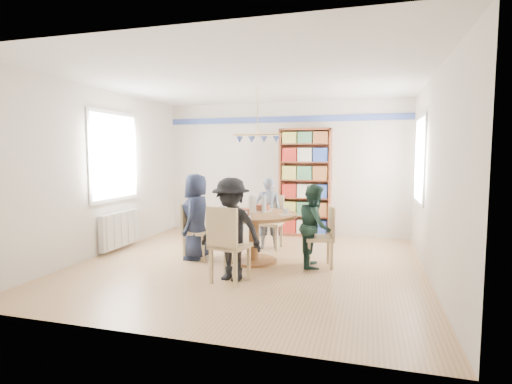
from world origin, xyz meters
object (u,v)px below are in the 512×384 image
(chair_left, at_px, (193,227))
(bookshelf, at_px, (305,184))
(person_near, at_px, (231,229))
(person_far, at_px, (268,213))
(radiator, at_px, (120,229))
(dining_table, at_px, (254,226))
(chair_near, at_px, (227,241))
(chair_far, at_px, (271,219))
(person_right, at_px, (315,226))
(chair_right, at_px, (324,234))
(person_left, at_px, (196,216))

(chair_left, height_order, bookshelf, bookshelf)
(person_near, bearing_deg, bookshelf, 91.87)
(person_far, bearing_deg, radiator, 3.79)
(dining_table, relative_size, chair_near, 1.32)
(chair_left, xyz_separation_m, chair_far, (1.01, 1.04, 0.02))
(chair_left, bearing_deg, radiator, 173.11)
(chair_far, xyz_separation_m, bookshelf, (0.41, 1.17, 0.55))
(chair_far, height_order, bookshelf, bookshelf)
(chair_left, bearing_deg, person_far, 43.84)
(chair_near, bearing_deg, chair_far, 88.15)
(person_right, bearing_deg, radiator, 79.23)
(radiator, height_order, bookshelf, bookshelf)
(bookshelf, bearing_deg, person_far, -109.03)
(person_far, height_order, bookshelf, bookshelf)
(person_right, bearing_deg, person_far, 37.13)
(chair_far, relative_size, bookshelf, 0.43)
(chair_far, bearing_deg, bookshelf, 70.55)
(chair_near, relative_size, person_near, 0.74)
(chair_far, height_order, chair_near, chair_near)
(chair_far, distance_m, person_far, 0.16)
(radiator, height_order, person_far, person_far)
(dining_table, xyz_separation_m, bookshelf, (0.43, 2.19, 0.50))
(chair_left, distance_m, chair_far, 1.45)
(chair_right, bearing_deg, chair_left, -178.32)
(chair_right, distance_m, chair_far, 1.43)
(radiator, relative_size, bookshelf, 0.47)
(chair_far, relative_size, chair_near, 0.94)
(dining_table, distance_m, person_right, 0.92)
(person_right, relative_size, person_near, 0.90)
(radiator, bearing_deg, person_right, -2.48)
(chair_right, bearing_deg, chair_near, -135.05)
(chair_right, height_order, person_left, person_left)
(person_right, relative_size, bookshelf, 0.56)
(person_left, height_order, person_near, person_near)
(chair_far, bearing_deg, person_far, -104.00)
(radiator, bearing_deg, person_near, -23.89)
(chair_right, height_order, person_far, person_far)
(person_right, xyz_separation_m, person_near, (-0.96, -0.92, 0.07))
(radiator, height_order, person_right, person_right)
(radiator, bearing_deg, chair_far, 19.31)
(dining_table, xyz_separation_m, person_near, (-0.04, -0.92, 0.11))
(dining_table, height_order, chair_near, chair_near)
(chair_right, xyz_separation_m, bookshelf, (-0.62, 2.16, 0.57))
(chair_right, relative_size, person_near, 0.66)
(chair_right, xyz_separation_m, person_left, (-1.98, -0.08, 0.18))
(chair_right, distance_m, person_far, 1.39)
(chair_left, distance_m, person_near, 1.32)
(chair_left, height_order, chair_near, chair_near)
(radiator, relative_size, person_left, 0.75)
(bookshelf, bearing_deg, chair_right, -73.92)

